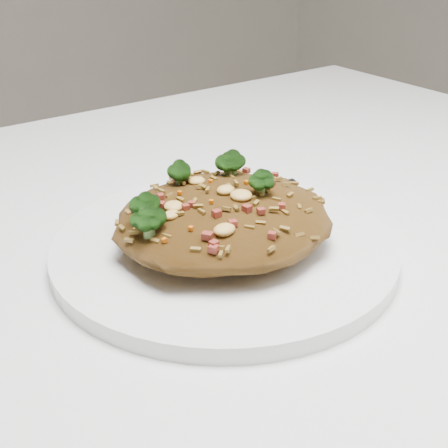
# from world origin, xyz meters

# --- Properties ---
(dining_table) EXTENTS (1.20, 0.80, 0.75)m
(dining_table) POSITION_xyz_m (0.00, 0.00, 0.66)
(dining_table) COLOR white
(dining_table) RESTS_ON ground
(plate) EXTENTS (0.28, 0.28, 0.01)m
(plate) POSITION_xyz_m (0.03, -0.04, 0.76)
(plate) COLOR white
(plate) RESTS_ON dining_table
(fried_rice) EXTENTS (0.18, 0.16, 0.06)m
(fried_rice) POSITION_xyz_m (0.03, -0.04, 0.79)
(fried_rice) COLOR brown
(fried_rice) RESTS_ON plate
(fork) EXTENTS (0.16, 0.05, 0.00)m
(fork) POSITION_xyz_m (0.09, 0.03, 0.77)
(fork) COLOR silver
(fork) RESTS_ON plate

